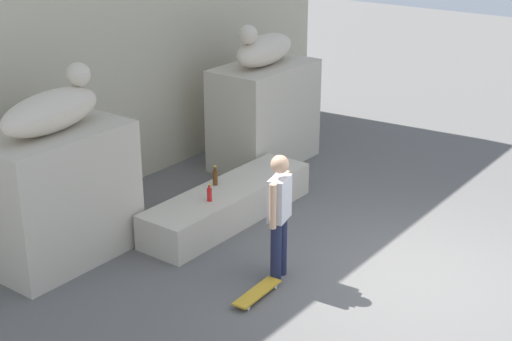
{
  "coord_description": "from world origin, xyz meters",
  "views": [
    {
      "loc": [
        -7.87,
        -3.38,
        4.77
      ],
      "look_at": [
        -0.39,
        2.26,
        1.1
      ],
      "focal_mm": 52.22,
      "sensor_mm": 36.0,
      "label": 1
    }
  ],
  "objects_px": {
    "statue_reclining_right": "(264,49)",
    "skateboard": "(257,293)",
    "bottle_brown": "(215,177)",
    "bottle_red": "(209,194)",
    "statue_reclining_left": "(53,109)",
    "skater": "(279,212)"
  },
  "relations": [
    {
      "from": "bottle_brown",
      "to": "bottle_red",
      "type": "relative_size",
      "value": 1.17
    },
    {
      "from": "skater",
      "to": "skateboard",
      "type": "relative_size",
      "value": 2.06
    },
    {
      "from": "statue_reclining_left",
      "to": "skateboard",
      "type": "xyz_separation_m",
      "value": [
        0.69,
        -2.7,
        -2.01
      ]
    },
    {
      "from": "statue_reclining_right",
      "to": "bottle_red",
      "type": "distance_m",
      "value": 3.32
    },
    {
      "from": "bottle_red",
      "to": "bottle_brown",
      "type": "bearing_deg",
      "value": 32.02
    },
    {
      "from": "statue_reclining_right",
      "to": "bottle_red",
      "type": "xyz_separation_m",
      "value": [
        -2.77,
        -1.1,
        -1.46
      ]
    },
    {
      "from": "bottle_red",
      "to": "statue_reclining_right",
      "type": "bearing_deg",
      "value": 21.61
    },
    {
      "from": "statue_reclining_right",
      "to": "skateboard",
      "type": "xyz_separation_m",
      "value": [
        -3.77,
        -2.7,
        -2.01
      ]
    },
    {
      "from": "statue_reclining_right",
      "to": "bottle_red",
      "type": "height_order",
      "value": "statue_reclining_right"
    },
    {
      "from": "statue_reclining_left",
      "to": "bottle_red",
      "type": "bearing_deg",
      "value": -40.78
    },
    {
      "from": "bottle_red",
      "to": "skater",
      "type": "bearing_deg",
      "value": -106.12
    },
    {
      "from": "statue_reclining_left",
      "to": "bottle_brown",
      "type": "relative_size",
      "value": 5.5
    },
    {
      "from": "statue_reclining_right",
      "to": "bottle_brown",
      "type": "distance_m",
      "value": 2.79
    },
    {
      "from": "skateboard",
      "to": "bottle_brown",
      "type": "xyz_separation_m",
      "value": [
        1.51,
        1.92,
        0.57
      ]
    },
    {
      "from": "skater",
      "to": "bottle_red",
      "type": "distance_m",
      "value": 1.61
    },
    {
      "from": "statue_reclining_right",
      "to": "bottle_brown",
      "type": "height_order",
      "value": "statue_reclining_right"
    },
    {
      "from": "statue_reclining_left",
      "to": "bottle_red",
      "type": "distance_m",
      "value": 2.49
    },
    {
      "from": "statue_reclining_right",
      "to": "statue_reclining_left",
      "type": "bearing_deg",
      "value": -6.54
    },
    {
      "from": "bottle_brown",
      "to": "bottle_red",
      "type": "height_order",
      "value": "bottle_brown"
    },
    {
      "from": "statue_reclining_right",
      "to": "bottle_red",
      "type": "bearing_deg",
      "value": 15.18
    },
    {
      "from": "skateboard",
      "to": "bottle_red",
      "type": "relative_size",
      "value": 3.13
    },
    {
      "from": "statue_reclining_right",
      "to": "skateboard",
      "type": "distance_m",
      "value": 5.05
    }
  ]
}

